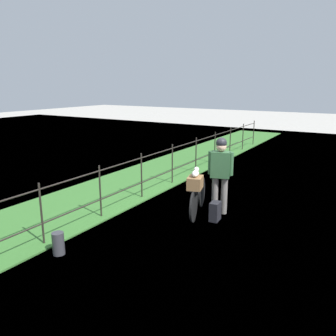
% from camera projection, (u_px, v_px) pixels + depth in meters
% --- Properties ---
extents(ground_plane, '(60.00, 60.00, 0.00)m').
position_uv_depth(ground_plane, '(231.00, 216.00, 7.40)').
color(ground_plane, '#B2ADA3').
extents(grass_strip, '(27.00, 2.40, 0.03)m').
position_uv_depth(grass_strip, '(112.00, 191.00, 9.07)').
color(grass_strip, '#38702D').
rests_on(grass_strip, ground).
extents(iron_fence, '(18.04, 0.04, 1.14)m').
position_uv_depth(iron_fence, '(142.00, 173.00, 8.42)').
color(iron_fence, '#28231E').
rests_on(iron_fence, ground).
extents(bicycle_main, '(1.58, 0.48, 0.67)m').
position_uv_depth(bicycle_main, '(198.00, 198.00, 7.46)').
color(bicycle_main, black).
rests_on(bicycle_main, ground).
extents(wooden_crate, '(0.46, 0.38, 0.26)m').
position_uv_depth(wooden_crate, '(195.00, 183.00, 7.03)').
color(wooden_crate, brown).
rests_on(wooden_crate, bicycle_main).
extents(terrier_dog, '(0.32, 0.21, 0.18)m').
position_uv_depth(terrier_dog, '(196.00, 173.00, 7.00)').
color(terrier_dog, silver).
rests_on(terrier_dog, wooden_crate).
extents(cyclist_person, '(0.36, 0.52, 1.68)m').
position_uv_depth(cyclist_person, '(220.00, 169.00, 7.34)').
color(cyclist_person, slate).
rests_on(cyclist_person, ground).
extents(backpack_on_paving, '(0.29, 0.20, 0.40)m').
position_uv_depth(backpack_on_paving, '(215.00, 211.00, 7.11)').
color(backpack_on_paving, black).
rests_on(backpack_on_paving, ground).
extents(mooring_bollard, '(0.20, 0.20, 0.39)m').
position_uv_depth(mooring_bollard, '(58.00, 243.00, 5.69)').
color(mooring_bollard, '#38383D').
rests_on(mooring_bollard, ground).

